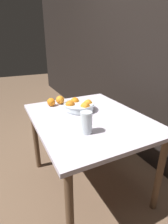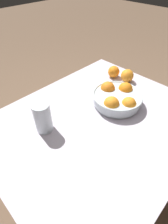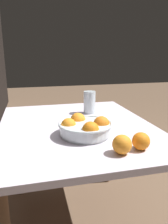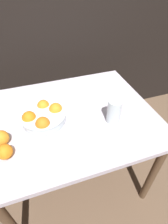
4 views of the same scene
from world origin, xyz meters
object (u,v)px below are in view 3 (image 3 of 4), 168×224
Objects in this scene: orange_loose_near_bowl at (122,144)px; orange_loose_front at (141,141)px; juice_glass at (90,103)px; fruit_bowl at (85,127)px.

orange_loose_front is at bearing -79.49° from orange_loose_near_bowl.
juice_glass is 1.85× the size of orange_loose_near_bowl.
juice_glass is 1.96× the size of orange_loose_front.
orange_loose_near_bowl is at bearing -157.94° from fruit_bowl.
juice_glass reaches higher than fruit_bowl.
orange_loose_front is (0.02, -0.09, -0.00)m from orange_loose_near_bowl.
fruit_bowl is at bearing 161.74° from juice_glass.
fruit_bowl is 0.41m from juice_glass.
fruit_bowl is 1.80× the size of juice_glass.
orange_loose_near_bowl is at bearing 100.51° from orange_loose_front.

